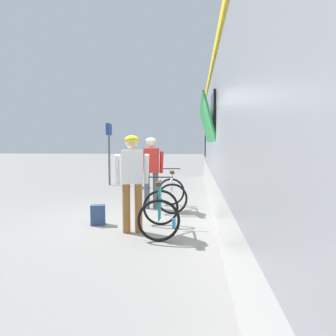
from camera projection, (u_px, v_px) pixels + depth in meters
The scene contains 9 objects.
ground_plane at pixel (137, 222), 6.38m from camera, with size 80.00×80.00×0.00m, color gray.
train_car at pixel (296, 125), 5.76m from camera, with size 3.26×17.90×3.88m.
cyclist_near_in_white at pixel (132, 175), 5.53m from camera, with size 0.65×0.40×1.76m.
cyclist_far_in_red at pixel (151, 166), 7.59m from camera, with size 0.65×0.38×1.76m.
bicycle_near_teal at pixel (160, 211), 5.55m from camera, with size 0.79×1.12×0.99m.
bicycle_far_white at pixel (172, 193), 7.53m from camera, with size 0.82×1.14×0.99m.
backpack_on_platform at pixel (98, 215), 6.12m from camera, with size 0.28×0.18×0.40m, color navy.
water_bottle_near_the_bikes at pixel (174, 223), 5.88m from camera, with size 0.07×0.07×0.19m, color #338CCC.
platform_sign_post at pixel (109, 143), 11.86m from camera, with size 0.08×0.70×2.40m.
Camera 1 is at (1.19, -6.18, 1.62)m, focal length 32.92 mm.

